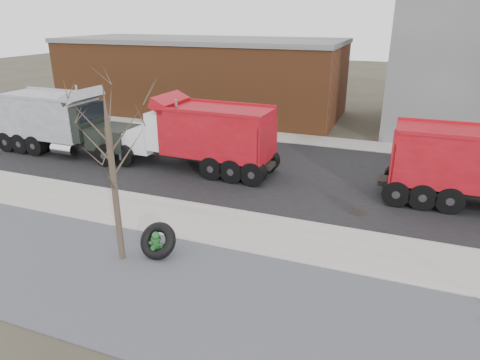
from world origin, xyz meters
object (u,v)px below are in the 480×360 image
at_px(dump_truck_red_b, 198,134).
at_px(dump_truck_grey, 63,120).
at_px(fire_hydrant, 156,245).
at_px(truck_tire, 158,241).

xyz_separation_m(dump_truck_red_b, dump_truck_grey, (-7.59, -0.15, 0.02)).
distance_m(fire_hydrant, dump_truck_red_b, 7.91).
bearing_deg(truck_tire, fire_hydrant, -109.27).
height_order(truck_tire, dump_truck_grey, dump_truck_grey).
xyz_separation_m(truck_tire, dump_truck_red_b, (-2.29, 7.38, 1.22)).
bearing_deg(fire_hydrant, dump_truck_grey, 140.25).
distance_m(fire_hydrant, dump_truck_grey, 12.34).
xyz_separation_m(fire_hydrant, dump_truck_red_b, (-2.27, 7.45, 1.35)).
bearing_deg(truck_tire, dump_truck_red_b, 107.24).
bearing_deg(fire_hydrant, truck_tire, 67.50).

